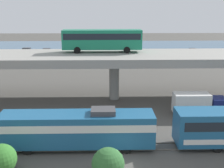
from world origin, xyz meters
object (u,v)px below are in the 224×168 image
at_px(parked_car_3, 26,50).
at_px(parked_car_4, 137,51).
at_px(train_locomotive, 69,128).
at_px(transit_bus_on_overpass, 102,39).
at_px(parked_car_5, 46,51).
at_px(parked_car_6, 192,51).
at_px(parked_car_0, 87,50).
at_px(parked_car_2, 68,53).
at_px(parked_car_1, 109,51).
at_px(service_truck_west, 198,104).

bearing_deg(parked_car_3, parked_car_4, 176.27).
bearing_deg(train_locomotive, transit_bus_on_overpass, -100.06).
xyz_separation_m(train_locomotive, parked_car_4, (12.31, 51.36, -0.21)).
height_order(train_locomotive, transit_bus_on_overpass, transit_bus_on_overpass).
bearing_deg(parked_car_3, parked_car_5, 169.10).
xyz_separation_m(parked_car_3, parked_car_6, (45.59, -2.03, -0.00)).
xyz_separation_m(parked_car_0, parked_car_4, (13.80, -1.69, -0.00)).
xyz_separation_m(parked_car_3, parked_car_4, (30.58, -2.00, -0.00)).
xyz_separation_m(parked_car_0, parked_car_2, (-4.74, -4.53, -0.00)).
bearing_deg(transit_bus_on_overpass, parked_car_4, -105.22).
relative_size(parked_car_4, parked_car_6, 1.11).
distance_m(parked_car_1, parked_car_4, 7.63).
bearing_deg(transit_bus_on_overpass, parked_car_2, -73.13).
bearing_deg(train_locomotive, parked_car_0, -88.39).
relative_size(service_truck_west, parked_car_1, 1.46).
bearing_deg(parked_car_5, parked_car_2, 149.43).
xyz_separation_m(parked_car_1, parked_car_4, (7.62, -0.36, -0.00)).
height_order(parked_car_2, parked_car_5, same).
bearing_deg(train_locomotive, parked_car_6, -118.03).
distance_m(train_locomotive, parked_car_0, 53.07).
xyz_separation_m(transit_bus_on_overpass, parked_car_0, (-4.62, 35.42, -7.10)).
distance_m(train_locomotive, parked_car_4, 52.81).
bearing_deg(parked_car_1, parked_car_5, 178.23).
xyz_separation_m(transit_bus_on_overpass, service_truck_west, (12.49, -9.05, -7.45)).
height_order(service_truck_west, parked_car_4, service_truck_west).
relative_size(parked_car_4, parked_car_5, 1.03).
xyz_separation_m(service_truck_west, parked_car_1, (-10.93, 43.13, 0.35)).
height_order(parked_car_4, parked_car_5, same).
distance_m(transit_bus_on_overpass, parked_car_3, 42.24).
relative_size(parked_car_2, parked_car_3, 0.90).
relative_size(parked_car_3, parked_car_6, 1.16).
bearing_deg(parked_car_1, parked_car_6, -1.00).
bearing_deg(parked_car_3, service_truck_west, 127.13).
bearing_deg(parked_car_0, parked_car_2, 43.70).
relative_size(train_locomotive, parked_car_1, 3.51).
relative_size(service_truck_west, parked_car_2, 1.61).
bearing_deg(parked_car_2, parked_car_1, 16.30).
xyz_separation_m(service_truck_west, parked_car_5, (-28.17, 43.66, 0.35)).
distance_m(service_truck_west, parked_car_0, 47.65).
relative_size(transit_bus_on_overpass, parked_car_4, 2.70).
distance_m(parked_car_0, parked_car_5, 11.08).
distance_m(parked_car_0, parked_car_3, 16.78).
relative_size(transit_bus_on_overpass, parked_car_6, 2.99).
bearing_deg(service_truck_west, parked_car_4, 94.43).
height_order(transit_bus_on_overpass, parked_car_5, transit_bus_on_overpass).
relative_size(train_locomotive, parked_car_6, 4.08).
height_order(parked_car_0, parked_car_1, same).
bearing_deg(parked_car_0, parked_car_3, -1.03).
bearing_deg(parked_car_5, parked_car_0, -175.85).
height_order(transit_bus_on_overpass, service_truck_west, transit_bus_on_overpass).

